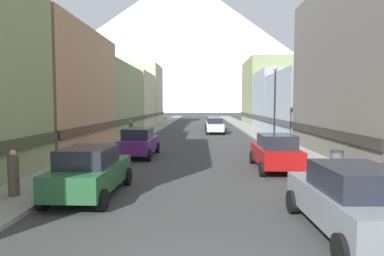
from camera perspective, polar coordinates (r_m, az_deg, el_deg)
sidewalk_left at (r=40.47m, az=-7.38°, el=-0.44°), size 2.50×100.00×0.15m
sidewalk_right at (r=40.43m, az=10.40°, el=-0.48°), size 2.50×100.00×0.15m
storefront_left_1 at (r=26.23m, az=-26.49°, el=5.56°), size 9.72×12.02×8.53m
storefront_left_2 at (r=37.77m, az=-15.74°, el=4.48°), size 7.62×13.77×7.48m
storefront_left_3 at (r=50.17m, az=-12.36°, el=4.63°), size 9.34×10.69×7.89m
storefront_left_4 at (r=60.76m, az=-9.63°, el=5.65°), size 8.80×10.09×10.27m
storefront_right_2 at (r=35.32m, az=21.16°, el=3.61°), size 9.05×11.61×6.48m
storefront_right_3 at (r=45.46m, az=16.43°, el=4.46°), size 8.61×9.29×7.62m
storefront_right_4 at (r=56.33m, az=14.02°, el=5.84°), size 9.46×12.43×10.50m
car_left_0 at (r=12.23m, az=-17.18°, el=-7.15°), size 2.10×4.42×1.78m
car_left_1 at (r=20.79m, az=-9.21°, el=-2.44°), size 2.11×4.42×1.78m
car_right_0 at (r=9.17m, az=25.83°, el=-11.15°), size 2.16×4.45×1.78m
car_right_1 at (r=16.92m, az=14.26°, el=-4.00°), size 2.12×4.43×1.78m
car_driving_0 at (r=36.80m, az=3.98°, el=0.43°), size 2.06×4.40×1.78m
car_driving_1 at (r=42.02m, az=3.70°, el=0.88°), size 2.06×4.40×1.78m
trash_bin_right at (r=16.65m, az=23.74°, el=-5.24°), size 0.59×0.59×0.98m
pedestrian_0 at (r=12.78m, az=-28.48°, el=-7.13°), size 0.36×0.36×1.57m
pedestrian_1 at (r=30.26m, az=-10.48°, el=-0.40°), size 0.36×0.36×1.65m
streetlamp_right at (r=24.38m, az=14.14°, el=5.71°), size 0.36×0.36×5.86m
mountain_backdrop at (r=270.03m, az=-1.89°, el=14.77°), size 273.03×273.03×106.65m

